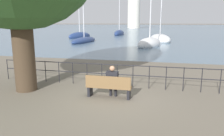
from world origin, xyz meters
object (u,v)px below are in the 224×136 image
seated_person_left (112,80)px  sailboat_0 (119,33)px  sailboat_3 (149,44)px  park_bench (109,87)px  harbor_lighthouse (134,4)px  sailboat_5 (160,39)px  sailboat_4 (80,36)px  sailboat_1 (84,41)px

seated_person_left → sailboat_0: size_ratio=0.10×
sailboat_0 → sailboat_3: 25.36m
park_bench → seated_person_left: 0.31m
harbor_lighthouse → sailboat_5: bearing=-79.1°
sailboat_0 → sailboat_3: bearing=-69.3°
park_bench → seated_person_left: seated_person_left is taller
sailboat_0 → seated_person_left: bearing=-78.1°
sailboat_0 → harbor_lighthouse: size_ratio=0.50×
sailboat_5 → sailboat_4: bearing=139.6°
sailboat_1 → sailboat_3: 10.72m
sailboat_0 → sailboat_3: sailboat_0 is taller
sailboat_0 → harbor_lighthouse: 63.19m
sailboat_3 → harbor_lighthouse: size_ratio=0.36×
seated_person_left → sailboat_5: (1.22, 26.30, -0.31)m
sailboat_3 → harbor_lighthouse: (-14.04, 85.71, 11.62)m
sailboat_3 → sailboat_5: (1.09, 7.21, 0.03)m
sailboat_1 → sailboat_3: (9.98, -3.90, 0.11)m
seated_person_left → sailboat_0: sailboat_0 is taller
seated_person_left → sailboat_4: size_ratio=0.11×
park_bench → sailboat_4: 34.23m
seated_person_left → sailboat_1: size_ratio=0.16×
seated_person_left → sailboat_5: sailboat_5 is taller
sailboat_3 → sailboat_5: 7.29m
sailboat_1 → harbor_lighthouse: (-4.06, 81.81, 11.74)m
park_bench → sailboat_4: size_ratio=0.16×
park_bench → sailboat_1: (-9.71, 23.06, -0.18)m
sailboat_4 → sailboat_5: 15.89m
seated_person_left → sailboat_3: 19.09m
sailboat_0 → sailboat_5: size_ratio=1.06×
sailboat_0 → sailboat_1: sailboat_0 is taller
park_bench → harbor_lighthouse: harbor_lighthouse is taller
sailboat_3 → sailboat_5: size_ratio=0.77×
sailboat_0 → park_bench: bearing=-78.3°
seated_person_left → harbor_lighthouse: (-13.90, 104.80, 11.29)m
sailboat_5 → harbor_lighthouse: (-15.12, 78.50, 11.59)m
sailboat_4 → sailboat_5: size_ratio=0.94×
harbor_lighthouse → sailboat_1: bearing=-87.2°
sailboat_0 → sailboat_3: size_ratio=1.38×
park_bench → sailboat_3: 19.17m
sailboat_3 → harbor_lighthouse: 87.63m
sailboat_1 → seated_person_left: bearing=-64.3°
seated_person_left → sailboat_1: 25.01m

